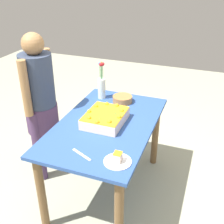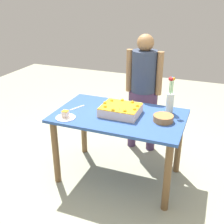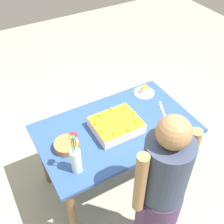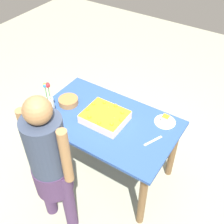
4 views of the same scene
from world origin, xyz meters
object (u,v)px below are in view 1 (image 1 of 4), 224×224
sheet_cake (105,118)px  fruit_bowl (122,99)px  person_standing (40,100)px  flower_vase (102,85)px  serving_plate_with_slice (118,160)px  cake_knife (82,155)px

sheet_cake → fruit_bowl: size_ratio=1.99×
person_standing → flower_vase: bearing=41.2°
serving_plate_with_slice → fruit_bowl: serving_plate_with_slice is taller
sheet_cake → cake_knife: sheet_cake is taller
cake_knife → serving_plate_with_slice: bearing=-152.8°
serving_plate_with_slice → person_standing: (-0.54, -0.98, 0.06)m
serving_plate_with_slice → flower_vase: size_ratio=0.52×
fruit_bowl → flower_vase: bearing=-93.6°
fruit_bowl → serving_plate_with_slice: bearing=16.7°
serving_plate_with_slice → sheet_cake: bearing=-149.3°
sheet_cake → person_standing: bearing=-94.2°
flower_vase → person_standing: (0.41, -0.47, -0.06)m
serving_plate_with_slice → cake_knife: size_ratio=1.03×
sheet_cake → person_standing: size_ratio=0.26×
sheet_cake → person_standing: 0.70m
cake_knife → sheet_cake: bearing=-64.2°
sheet_cake → flower_vase: size_ratio=1.01×
sheet_cake → flower_vase: bearing=-154.2°
sheet_cake → fruit_bowl: (-0.45, 0.01, -0.02)m
flower_vase → serving_plate_with_slice: bearing=28.4°
cake_knife → flower_vase: bearing=-51.8°
flower_vase → person_standing: size_ratio=0.26×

